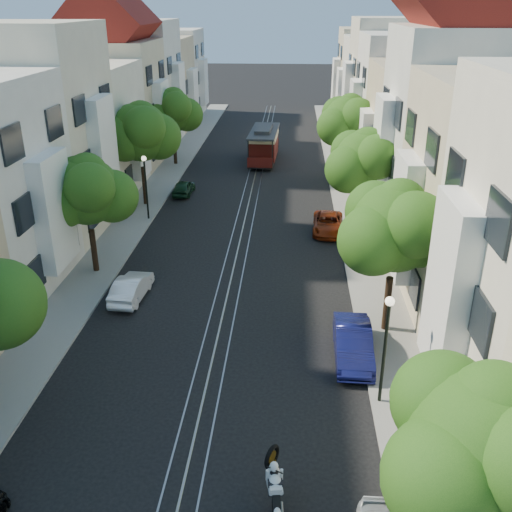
% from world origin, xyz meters
% --- Properties ---
extents(ground, '(200.00, 200.00, 0.00)m').
position_xyz_m(ground, '(0.00, 28.00, 0.00)').
color(ground, black).
rests_on(ground, ground).
extents(sidewalk_east, '(2.50, 80.00, 0.12)m').
position_xyz_m(sidewalk_east, '(7.25, 28.00, 0.06)').
color(sidewalk_east, gray).
rests_on(sidewalk_east, ground).
extents(sidewalk_west, '(2.50, 80.00, 0.12)m').
position_xyz_m(sidewalk_west, '(-7.25, 28.00, 0.06)').
color(sidewalk_west, gray).
rests_on(sidewalk_west, ground).
extents(rail_left, '(0.06, 80.00, 0.02)m').
position_xyz_m(rail_left, '(-0.55, 28.00, 0.01)').
color(rail_left, gray).
rests_on(rail_left, ground).
extents(rail_slot, '(0.06, 80.00, 0.02)m').
position_xyz_m(rail_slot, '(0.00, 28.00, 0.01)').
color(rail_slot, gray).
rests_on(rail_slot, ground).
extents(rail_right, '(0.06, 80.00, 0.02)m').
position_xyz_m(rail_right, '(0.55, 28.00, 0.01)').
color(rail_right, gray).
rests_on(rail_right, ground).
extents(lane_line, '(0.08, 80.00, 0.01)m').
position_xyz_m(lane_line, '(0.00, 28.00, 0.00)').
color(lane_line, tan).
rests_on(lane_line, ground).
extents(townhouses_east, '(7.75, 72.00, 12.00)m').
position_xyz_m(townhouses_east, '(11.87, 27.91, 5.18)').
color(townhouses_east, beige).
rests_on(townhouses_east, ground).
extents(townhouses_west, '(7.75, 72.00, 11.76)m').
position_xyz_m(townhouses_west, '(-11.87, 27.91, 5.08)').
color(townhouses_west, silver).
rests_on(townhouses_west, ground).
extents(tree_e_a, '(4.72, 3.87, 6.27)m').
position_xyz_m(tree_e_a, '(7.26, -3.02, 4.40)').
color(tree_e_a, black).
rests_on(tree_e_a, ground).
extents(tree_e_b, '(4.93, 4.08, 6.68)m').
position_xyz_m(tree_e_b, '(7.26, 8.98, 4.73)').
color(tree_e_b, black).
rests_on(tree_e_b, ground).
extents(tree_e_c, '(4.84, 3.99, 6.52)m').
position_xyz_m(tree_e_c, '(7.26, 19.98, 4.60)').
color(tree_e_c, black).
rests_on(tree_e_c, ground).
extents(tree_e_d, '(5.01, 4.16, 6.85)m').
position_xyz_m(tree_e_d, '(7.26, 30.98, 4.87)').
color(tree_e_d, black).
rests_on(tree_e_d, ground).
extents(tree_w_b, '(4.72, 3.87, 6.27)m').
position_xyz_m(tree_w_b, '(-7.14, 13.98, 4.40)').
color(tree_w_b, black).
rests_on(tree_w_b, ground).
extents(tree_w_c, '(5.13, 4.28, 7.09)m').
position_xyz_m(tree_w_c, '(-7.14, 24.98, 5.07)').
color(tree_w_c, black).
rests_on(tree_w_c, ground).
extents(tree_w_d, '(4.84, 3.99, 6.52)m').
position_xyz_m(tree_w_d, '(-7.14, 35.98, 4.60)').
color(tree_w_d, black).
rests_on(tree_w_d, ground).
extents(lamp_east, '(0.32, 0.32, 4.16)m').
position_xyz_m(lamp_east, '(6.30, 4.00, 2.85)').
color(lamp_east, black).
rests_on(lamp_east, ground).
extents(lamp_west, '(0.32, 0.32, 4.16)m').
position_xyz_m(lamp_west, '(-6.30, 22.00, 2.85)').
color(lamp_west, black).
rests_on(lamp_west, ground).
extents(sportbike_rider, '(0.61, 1.93, 1.57)m').
position_xyz_m(sportbike_rider, '(2.71, -0.77, 0.85)').
color(sportbike_rider, black).
rests_on(sportbike_rider, ground).
extents(cable_car, '(2.62, 7.46, 2.83)m').
position_xyz_m(cable_car, '(0.50, 37.61, 1.68)').
color(cable_car, black).
rests_on(cable_car, ground).
extents(parked_car_e_mid, '(1.49, 4.10, 1.34)m').
position_xyz_m(parked_car_e_mid, '(5.60, 6.81, 0.67)').
color(parked_car_e_mid, '#0E1147').
rests_on(parked_car_e_mid, ground).
extents(parked_car_e_far, '(2.05, 4.08, 1.11)m').
position_xyz_m(parked_car_e_far, '(5.34, 20.60, 0.55)').
color(parked_car_e_far, maroon).
rests_on(parked_car_e_far, ground).
extents(parked_car_w_mid, '(1.44, 3.57, 1.15)m').
position_xyz_m(parked_car_w_mid, '(-4.55, 11.24, 0.58)').
color(parked_car_w_mid, white).
rests_on(parked_car_w_mid, ground).
extents(parked_car_w_far, '(1.41, 3.23, 1.08)m').
position_xyz_m(parked_car_w_far, '(-4.96, 27.57, 0.54)').
color(parked_car_w_far, '#153420').
rests_on(parked_car_w_far, ground).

